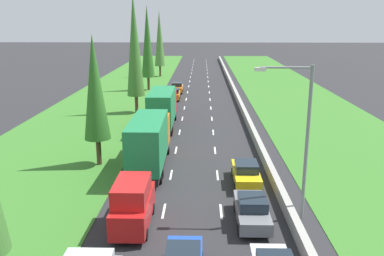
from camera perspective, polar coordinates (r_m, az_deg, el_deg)
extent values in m
plane|color=#28282B|center=(62.73, 0.88, 4.54)|extent=(300.00, 300.00, 0.00)
cube|color=#387528|center=(64.09, -10.54, 4.53)|extent=(14.00, 140.00, 0.04)
cube|color=#387528|center=(64.23, 13.83, 4.37)|extent=(14.00, 140.00, 0.04)
cube|color=#9E9B93|center=(62.86, 6.10, 4.87)|extent=(0.44, 120.00, 0.85)
cube|color=white|center=(25.46, -3.97, -11.50)|extent=(0.14, 2.00, 0.01)
cube|color=white|center=(30.93, -2.95, -6.55)|extent=(0.14, 2.00, 0.01)
cube|color=white|center=(36.56, -2.26, -3.11)|extent=(0.14, 2.00, 0.01)
cube|color=white|center=(42.30, -1.75, -0.59)|extent=(0.14, 2.00, 0.01)
cube|color=white|center=(48.10, -1.37, 1.33)|extent=(0.14, 2.00, 0.01)
cube|color=white|center=(53.94, -1.07, 2.83)|extent=(0.14, 2.00, 0.01)
cube|color=white|center=(59.82, -0.83, 4.03)|extent=(0.14, 2.00, 0.01)
cube|color=white|center=(65.71, -0.63, 5.03)|extent=(0.14, 2.00, 0.01)
cube|color=white|center=(71.63, -0.46, 5.85)|extent=(0.14, 2.00, 0.01)
cube|color=white|center=(77.56, -0.32, 6.55)|extent=(0.14, 2.00, 0.01)
cube|color=white|center=(83.49, -0.20, 7.15)|extent=(0.14, 2.00, 0.01)
cube|color=white|center=(89.44, -0.09, 7.68)|extent=(0.14, 2.00, 0.01)
cube|color=white|center=(95.39, 0.00, 8.13)|extent=(0.14, 2.00, 0.01)
cube|color=white|center=(101.35, 0.09, 8.54)|extent=(0.14, 2.00, 0.01)
cube|color=white|center=(107.31, 0.16, 8.89)|extent=(0.14, 2.00, 0.01)
cube|color=white|center=(113.28, 0.23, 9.21)|extent=(0.14, 2.00, 0.01)
cube|color=white|center=(119.25, 0.28, 9.50)|extent=(0.14, 2.00, 0.01)
cube|color=white|center=(25.39, 4.09, -11.59)|extent=(0.14, 2.00, 0.01)
cube|color=white|center=(30.87, 3.58, -6.61)|extent=(0.14, 2.00, 0.01)
cube|color=white|center=(36.51, 3.24, -3.15)|extent=(0.14, 2.00, 0.01)
cube|color=white|center=(42.26, 2.99, -0.62)|extent=(0.14, 2.00, 0.01)
cube|color=white|center=(48.06, 2.80, 1.30)|extent=(0.14, 2.00, 0.01)
cube|color=white|center=(53.91, 2.66, 2.81)|extent=(0.14, 2.00, 0.01)
cube|color=white|center=(59.79, 2.54, 4.02)|extent=(0.14, 2.00, 0.01)
cube|color=white|center=(65.69, 2.44, 5.01)|extent=(0.14, 2.00, 0.01)
cube|color=white|center=(71.60, 2.36, 5.84)|extent=(0.14, 2.00, 0.01)
cube|color=white|center=(77.53, 2.29, 6.54)|extent=(0.14, 2.00, 0.01)
cube|color=white|center=(83.47, 2.23, 7.14)|extent=(0.14, 2.00, 0.01)
cube|color=white|center=(89.42, 2.17, 7.66)|extent=(0.14, 2.00, 0.01)
cube|color=white|center=(95.37, 2.13, 8.12)|extent=(0.14, 2.00, 0.01)
cube|color=white|center=(101.33, 2.09, 8.52)|extent=(0.14, 2.00, 0.01)
cube|color=white|center=(107.30, 2.05, 8.88)|extent=(0.14, 2.00, 0.01)
cube|color=white|center=(113.27, 2.02, 9.20)|extent=(0.14, 2.00, 0.01)
cube|color=white|center=(119.24, 1.99, 9.49)|extent=(0.14, 2.00, 0.01)
cube|color=slate|center=(24.05, 8.35, -11.51)|extent=(1.76, 4.50, 0.72)
cube|color=#19232D|center=(23.63, 8.45, -10.24)|extent=(1.56, 1.90, 0.60)
cylinder|color=black|center=(25.38, 6.12, -10.86)|extent=(0.22, 0.64, 0.64)
cylinder|color=black|center=(25.56, 9.76, -10.81)|extent=(0.22, 0.64, 0.64)
cylinder|color=black|center=(22.91, 6.69, -13.90)|extent=(0.22, 0.64, 0.64)
cylinder|color=black|center=(23.11, 10.76, -13.80)|extent=(0.22, 0.64, 0.64)
cube|color=#19232D|center=(18.54, -1.26, -17.45)|extent=(1.52, 1.60, 0.64)
cube|color=red|center=(23.55, -8.21, -11.19)|extent=(1.90, 4.90, 1.40)
cube|color=red|center=(22.76, -8.45, -8.69)|extent=(1.80, 3.10, 1.10)
cylinder|color=black|center=(25.35, -9.56, -11.03)|extent=(0.22, 0.64, 0.64)
cylinder|color=black|center=(25.09, -5.58, -11.17)|extent=(0.22, 0.64, 0.64)
cylinder|color=black|center=(22.72, -11.01, -14.35)|extent=(0.22, 0.64, 0.64)
cylinder|color=black|center=(22.42, -6.52, -14.57)|extent=(0.22, 0.64, 0.64)
cube|color=black|center=(32.35, -5.84, -4.51)|extent=(2.20, 9.40, 0.56)
cube|color=orange|center=(35.31, -5.19, -0.22)|extent=(2.40, 2.20, 2.50)
cube|color=#1E7F47|center=(30.72, -6.19, -1.79)|extent=(2.44, 7.20, 3.30)
cylinder|color=black|center=(35.69, -6.97, -3.14)|extent=(0.22, 0.64, 0.64)
cylinder|color=black|center=(35.43, -3.38, -3.18)|extent=(0.22, 0.64, 0.64)
cylinder|color=black|center=(30.59, -8.42, -6.32)|extent=(0.22, 0.64, 0.64)
cylinder|color=black|center=(30.30, -4.22, -6.41)|extent=(0.22, 0.64, 0.64)
cylinder|color=black|center=(29.60, -8.77, -7.07)|extent=(0.22, 0.64, 0.64)
cylinder|color=black|center=(29.30, -4.42, -7.18)|extent=(0.22, 0.64, 0.64)
cube|color=black|center=(44.07, -4.08, 0.82)|extent=(2.20, 9.40, 0.56)
cube|color=red|center=(47.24, -3.71, 3.68)|extent=(2.40, 2.20, 2.50)
cube|color=#1E7F47|center=(42.57, -4.26, 2.98)|extent=(2.44, 7.20, 3.30)
cylinder|color=black|center=(47.44, -5.05, 1.47)|extent=(0.22, 0.64, 0.64)
cylinder|color=black|center=(47.25, -2.35, 1.46)|extent=(0.22, 0.64, 0.64)
cylinder|color=black|center=(42.17, -5.86, -0.27)|extent=(0.22, 0.64, 0.64)
cylinder|color=black|center=(41.95, -2.82, -0.29)|extent=(0.22, 0.64, 0.64)
cylinder|color=black|center=(41.14, -6.04, -0.66)|extent=(0.22, 0.64, 0.64)
cylinder|color=black|center=(40.91, -2.93, -0.69)|extent=(0.22, 0.64, 0.64)
cube|color=maroon|center=(52.59, -3.25, 3.26)|extent=(1.68, 3.90, 0.76)
cube|color=#19232D|center=(52.15, -3.29, 3.95)|extent=(1.52, 1.60, 0.64)
cylinder|color=black|center=(53.91, -3.95, 3.13)|extent=(0.22, 0.64, 0.64)
cylinder|color=black|center=(53.79, -2.33, 3.12)|extent=(0.22, 0.64, 0.64)
cylinder|color=black|center=(51.55, -4.19, 2.58)|extent=(0.22, 0.64, 0.64)
cylinder|color=black|center=(51.43, -2.51, 2.57)|extent=(0.22, 0.64, 0.64)
cube|color=orange|center=(59.30, -2.55, 4.61)|extent=(1.68, 3.90, 0.76)
cube|color=#19232D|center=(58.88, -2.58, 5.22)|extent=(1.52, 1.60, 0.64)
cylinder|color=black|center=(60.61, -3.19, 4.46)|extent=(0.22, 0.64, 0.64)
cylinder|color=black|center=(60.51, -1.75, 4.46)|extent=(0.22, 0.64, 0.64)
cylinder|color=black|center=(58.24, -3.38, 4.03)|extent=(0.22, 0.64, 0.64)
cylinder|color=black|center=(58.13, -1.88, 4.02)|extent=(0.22, 0.64, 0.64)
cube|color=yellow|center=(29.35, 7.55, -6.47)|extent=(1.76, 4.50, 0.72)
cube|color=#19232D|center=(28.98, 7.63, -5.36)|extent=(1.56, 1.90, 0.60)
cylinder|color=black|center=(30.70, 5.77, -6.15)|extent=(0.22, 0.64, 0.64)
cylinder|color=black|center=(30.87, 8.75, -6.14)|extent=(0.22, 0.64, 0.64)
cylinder|color=black|center=(28.12, 6.19, -8.20)|extent=(0.22, 0.64, 0.64)
cylinder|color=black|center=(28.30, 9.45, -8.16)|extent=(0.22, 0.64, 0.64)
cube|color=orange|center=(65.47, -2.09, 5.58)|extent=(1.76, 4.50, 0.72)
cube|color=#19232D|center=(65.22, -2.10, 6.13)|extent=(1.56, 1.90, 0.60)
cylinder|color=black|center=(66.96, -2.70, 5.47)|extent=(0.22, 0.64, 0.64)
cylinder|color=black|center=(66.86, -1.33, 5.47)|extent=(0.22, 0.64, 0.64)
cylinder|color=black|center=(64.22, -2.88, 5.06)|extent=(0.22, 0.64, 0.64)
cylinder|color=black|center=(64.12, -1.44, 5.06)|extent=(0.22, 0.64, 0.64)
cylinder|color=#4C3823|center=(33.47, -12.91, -3.25)|extent=(0.39, 0.39, 2.20)
cone|color=#2D6623|center=(32.26, -13.44, 5.51)|extent=(2.06, 2.06, 8.13)
cylinder|color=#4C3823|center=(51.43, -7.77, 3.34)|extent=(0.41, 0.41, 2.20)
cone|color=#3D752D|center=(50.49, -8.06, 11.44)|extent=(2.16, 2.16, 12.33)
cylinder|color=#4C3823|center=(68.02, -6.10, 6.21)|extent=(0.41, 0.41, 2.20)
cone|color=#2D6623|center=(67.33, -6.26, 11.93)|extent=(2.14, 2.14, 11.38)
cylinder|color=#4C3823|center=(84.28, -4.48, 7.93)|extent=(0.40, 0.40, 2.20)
cone|color=#4C7F38|center=(83.74, -4.57, 12.39)|extent=(2.13, 2.13, 10.90)
cylinder|color=gray|center=(23.77, 15.77, -2.34)|extent=(0.20, 0.20, 9.00)
cylinder|color=gray|center=(22.58, 13.08, 8.26)|extent=(2.80, 0.12, 0.12)
cube|color=silver|center=(22.36, 9.51, 8.11)|extent=(0.60, 0.28, 0.20)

